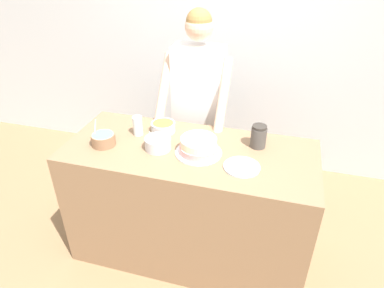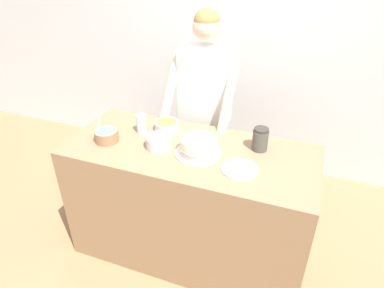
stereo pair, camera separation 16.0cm
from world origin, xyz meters
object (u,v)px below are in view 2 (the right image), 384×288
object	(u,v)px
cake	(198,147)
ceramic_plate	(240,169)
frosting_bowl_pink	(159,141)
person_baker	(205,97)
stoneware_jar	(260,139)
frosting_bowl_orange	(167,126)
frosting_bowl_blue	(106,135)
drinking_glass	(141,124)

from	to	relation	value
cake	ceramic_plate	xyz separation A→B (m)	(0.31, -0.09, -0.05)
frosting_bowl_pink	ceramic_plate	distance (m)	0.59
person_baker	ceramic_plate	xyz separation A→B (m)	(0.49, -0.75, -0.11)
frosting_bowl_pink	stoneware_jar	distance (m)	0.69
cake	frosting_bowl_orange	bearing A→B (deg)	145.96
person_baker	frosting_bowl_pink	distance (m)	0.69
frosting_bowl_orange	frosting_bowl_pink	size ratio (longest dim) A/B	1.00
cake	person_baker	bearing A→B (deg)	105.28
frosting_bowl_orange	frosting_bowl_pink	bearing A→B (deg)	-78.50
ceramic_plate	person_baker	bearing A→B (deg)	123.00
frosting_bowl_blue	ceramic_plate	bearing A→B (deg)	-1.04
person_baker	stoneware_jar	size ratio (longest dim) A/B	10.89
person_baker	frosting_bowl_orange	xyz separation A→B (m)	(-0.15, -0.44, -0.08)
frosting_bowl_blue	frosting_bowl_pink	distance (m)	0.39
cake	stoneware_jar	size ratio (longest dim) A/B	1.94
cake	frosting_bowl_pink	world-z (taller)	frosting_bowl_pink
ceramic_plate	stoneware_jar	distance (m)	0.30
cake	frosting_bowl_blue	xyz separation A→B (m)	(-0.67, -0.07, -0.01)
drinking_glass	ceramic_plate	size ratio (longest dim) A/B	0.62
person_baker	drinking_glass	size ratio (longest dim) A/B	12.36
drinking_glass	stoneware_jar	bearing A→B (deg)	4.43
ceramic_plate	cake	bearing A→B (deg)	163.68
frosting_bowl_orange	frosting_bowl_pink	world-z (taller)	frosting_bowl_pink
stoneware_jar	cake	bearing A→B (deg)	-152.36
frosting_bowl_blue	person_baker	bearing A→B (deg)	56.41
ceramic_plate	stoneware_jar	size ratio (longest dim) A/B	1.43
frosting_bowl_pink	person_baker	bearing A→B (deg)	81.51
person_baker	ceramic_plate	distance (m)	0.90
ceramic_plate	stoneware_jar	world-z (taller)	stoneware_jar
ceramic_plate	stoneware_jar	xyz separation A→B (m)	(0.07, 0.28, 0.07)
frosting_bowl_orange	frosting_bowl_pink	distance (m)	0.25
cake	ceramic_plate	world-z (taller)	cake
person_baker	drinking_glass	world-z (taller)	person_baker
ceramic_plate	frosting_bowl_blue	bearing A→B (deg)	178.96
cake	frosting_bowl_blue	size ratio (longest dim) A/B	1.81
cake	frosting_bowl_blue	bearing A→B (deg)	-173.83
cake	stoneware_jar	bearing A→B (deg)	27.64
frosting_bowl_blue	drinking_glass	size ratio (longest dim) A/B	1.22
frosting_bowl_pink	ceramic_plate	size ratio (longest dim) A/B	0.77
stoneware_jar	drinking_glass	bearing A→B (deg)	-175.57
frosting_bowl_orange	stoneware_jar	bearing A→B (deg)	-2.32
person_baker	cake	bearing A→B (deg)	-74.72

